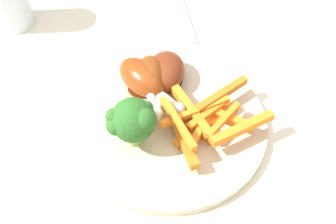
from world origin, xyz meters
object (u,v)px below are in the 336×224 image
at_px(chicken_drumstick_near, 151,78).
at_px(chicken_drumstick_far, 144,79).
at_px(broccoli_floret_middle, 131,125).
at_px(fork, 182,9).
at_px(dining_table, 146,193).
at_px(broccoli_floret_front, 131,122).
at_px(carrot_fries_pile, 204,120).
at_px(dinner_plate, 168,124).
at_px(chicken_drumstick_extra, 165,74).

bearing_deg(chicken_drumstick_near, chicken_drumstick_far, 159.12).
bearing_deg(broccoli_floret_middle, fork, 38.82).
height_order(chicken_drumstick_far, fork, chicken_drumstick_far).
bearing_deg(dining_table, fork, 41.50).
relative_size(broccoli_floret_front, chicken_drumstick_far, 0.57).
distance_m(carrot_fries_pile, chicken_drumstick_near, 0.10).
xyz_separation_m(dining_table, carrot_fries_pile, (0.09, -0.02, 0.14)).
xyz_separation_m(dinner_plate, fork, (0.18, 0.19, -0.00)).
bearing_deg(carrot_fries_pile, chicken_drumstick_near, 97.50).
xyz_separation_m(broccoli_floret_front, chicken_drumstick_extra, (0.10, 0.06, -0.03)).
height_order(dining_table, carrot_fries_pile, carrot_fries_pile).
distance_m(broccoli_floret_front, chicken_drumstick_near, 0.10).
bearing_deg(dining_table, broccoli_floret_middle, 104.35).
distance_m(dining_table, chicken_drumstick_far, 0.18).
height_order(dinner_plate, chicken_drumstick_near, chicken_drumstick_near).
xyz_separation_m(dining_table, broccoli_floret_front, (-0.00, 0.01, 0.16)).
relative_size(dining_table, carrot_fries_pile, 6.83).
xyz_separation_m(chicken_drumstick_near, chicken_drumstick_far, (-0.01, 0.00, 0.00)).
bearing_deg(carrot_fries_pile, chicken_drumstick_far, 102.31).
relative_size(broccoli_floret_middle, chicken_drumstick_extra, 0.52).
bearing_deg(broccoli_floret_front, chicken_drumstick_extra, 31.78).
xyz_separation_m(broccoli_floret_front, chicken_drumstick_near, (0.08, 0.07, -0.02)).
relative_size(chicken_drumstick_near, fork, 0.57).
relative_size(carrot_fries_pile, fork, 0.80).
bearing_deg(chicken_drumstick_extra, carrot_fries_pile, -95.00).
height_order(dinner_plate, carrot_fries_pile, carrot_fries_pile).
distance_m(dining_table, carrot_fries_pile, 0.16).
distance_m(dinner_plate, fork, 0.27).
bearing_deg(broccoli_floret_front, dinner_plate, 0.95).
bearing_deg(chicken_drumstick_far, dinner_plate, -97.24).
height_order(dining_table, fork, fork).
bearing_deg(chicken_drumstick_near, dining_table, -132.43).
distance_m(dining_table, fork, 0.33).
distance_m(chicken_drumstick_near, fork, 0.21).
height_order(dinner_plate, chicken_drumstick_far, chicken_drumstick_far).
relative_size(chicken_drumstick_far, fork, 0.68).
relative_size(broccoli_floret_front, broccoli_floret_middle, 1.23).
xyz_separation_m(dining_table, chicken_drumstick_near, (0.07, 0.08, 0.14)).
bearing_deg(dinner_plate, dining_table, -164.39).
distance_m(broccoli_floret_middle, chicken_drumstick_extra, 0.12).
height_order(chicken_drumstick_near, chicken_drumstick_far, same).
height_order(dinner_plate, broccoli_floret_middle, broccoli_floret_middle).
height_order(carrot_fries_pile, chicken_drumstick_far, chicken_drumstick_far).
height_order(chicken_drumstick_near, chicken_drumstick_extra, chicken_drumstick_near).
distance_m(dinner_plate, carrot_fries_pile, 0.05).
relative_size(dining_table, broccoli_floret_front, 14.22).
height_order(dining_table, chicken_drumstick_extra, chicken_drumstick_extra).
distance_m(broccoli_floret_middle, carrot_fries_pile, 0.10).
bearing_deg(chicken_drumstick_far, chicken_drumstick_extra, -13.81).
height_order(broccoli_floret_middle, carrot_fries_pile, broccoli_floret_middle).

